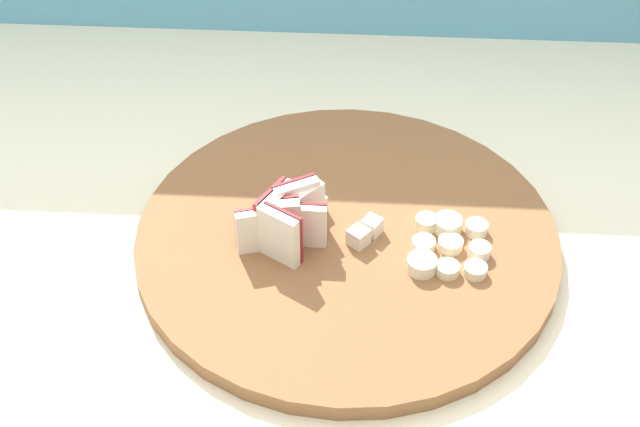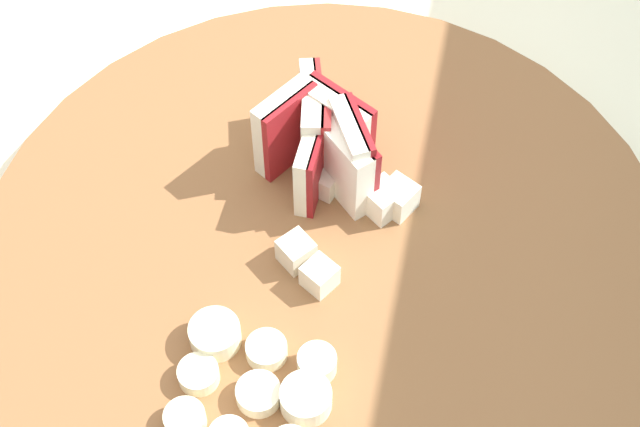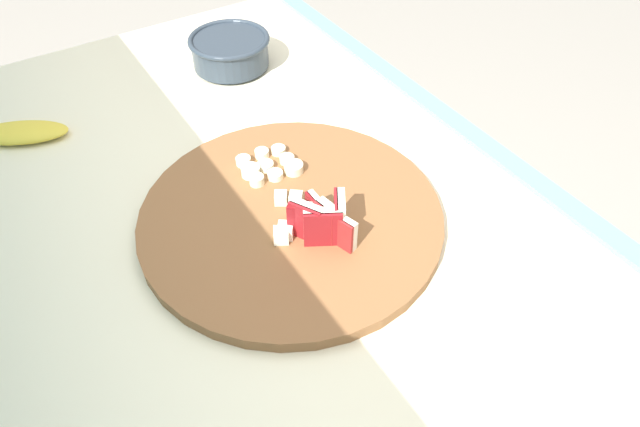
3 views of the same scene
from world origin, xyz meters
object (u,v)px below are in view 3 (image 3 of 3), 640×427
(cutting_board, at_px, (291,217))
(ceramic_bowl, at_px, (230,50))
(apple_wedge_fan, at_px, (321,221))
(apple_dice_pile, at_px, (290,219))
(banana_slice_rows, at_px, (268,166))
(banana_peel, at_px, (21,133))

(cutting_board, relative_size, ceramic_bowl, 2.78)
(cutting_board, height_order, apple_wedge_fan, apple_wedge_fan)
(apple_dice_pile, xyz_separation_m, banana_slice_rows, (0.12, -0.03, -0.00))
(cutting_board, xyz_separation_m, banana_slice_rows, (0.10, -0.02, 0.02))
(apple_wedge_fan, relative_size, banana_peel, 0.58)
(cutting_board, bearing_deg, apple_wedge_fan, -168.31)
(apple_wedge_fan, height_order, apple_dice_pile, apple_wedge_fan)
(apple_wedge_fan, bearing_deg, banana_slice_rows, -2.26)
(banana_peel, bearing_deg, apple_dice_pile, -147.97)
(apple_dice_pile, height_order, banana_slice_rows, apple_dice_pile)
(apple_wedge_fan, xyz_separation_m, banana_slice_rows, (0.16, -0.01, -0.02))
(cutting_board, relative_size, banana_peel, 2.78)
(apple_wedge_fan, relative_size, apple_dice_pile, 0.99)
(apple_dice_pile, distance_m, banana_slice_rows, 0.12)
(banana_slice_rows, relative_size, banana_peel, 0.57)
(ceramic_bowl, bearing_deg, apple_wedge_fan, 168.04)
(apple_dice_pile, xyz_separation_m, ceramic_bowl, (0.45, -0.13, 0.01))
(cutting_board, height_order, banana_peel, banana_peel)
(cutting_board, xyz_separation_m, ceramic_bowl, (0.43, -0.12, 0.03))
(banana_peel, bearing_deg, banana_slice_rows, -136.04)
(cutting_board, distance_m, apple_wedge_fan, 0.07)
(ceramic_bowl, height_order, banana_peel, ceramic_bowl)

